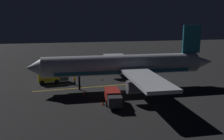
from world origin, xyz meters
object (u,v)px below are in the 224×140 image
object	(u,v)px
ground_crew_worker	(75,80)
traffic_cone_near_left	(84,94)
airliner	(126,66)
traffic_cone_under_wing	(103,103)
traffic_cone_near_right	(102,79)
catering_truck	(113,97)
baggage_truck	(52,77)

from	to	relation	value
ground_crew_worker	traffic_cone_near_left	size ratio (longest dim) A/B	3.16
airliner	traffic_cone_under_wing	world-z (taller)	airliner
traffic_cone_near_right	airliner	bearing A→B (deg)	-151.52
airliner	traffic_cone_near_left	xyz separation A→B (m)	(-3.22, 8.22, -3.99)
airliner	ground_crew_worker	size ratio (longest dim) A/B	20.66
catering_truck	ground_crew_worker	bearing A→B (deg)	20.96
catering_truck	traffic_cone_under_wing	bearing A→B (deg)	84.25
traffic_cone_near_right	traffic_cone_under_wing	distance (m)	15.41
ground_crew_worker	traffic_cone_under_wing	bearing A→B (deg)	-164.83
catering_truck	traffic_cone_near_left	bearing A→B (deg)	33.64
traffic_cone_near_right	traffic_cone_under_wing	world-z (taller)	same
airliner	catering_truck	bearing A→B (deg)	154.04
baggage_truck	catering_truck	distance (m)	18.03
catering_truck	traffic_cone_near_right	bearing A→B (deg)	-3.44
traffic_cone_near_left	traffic_cone_under_wing	xyz separation A→B (m)	(-5.62, -2.35, 0.00)
traffic_cone_near_left	traffic_cone_near_right	distance (m)	10.71
airliner	traffic_cone_under_wing	bearing A→B (deg)	146.45
airliner	traffic_cone_near_right	xyz separation A→B (m)	(6.37, 3.46, -3.99)
traffic_cone_near_left	ground_crew_worker	bearing A→B (deg)	8.83
ground_crew_worker	traffic_cone_under_wing	world-z (taller)	ground_crew_worker
traffic_cone_near_right	baggage_truck	bearing A→B (deg)	89.71
traffic_cone_near_left	traffic_cone_under_wing	distance (m)	6.10
baggage_truck	ground_crew_worker	world-z (taller)	baggage_truck
baggage_truck	traffic_cone_near_right	xyz separation A→B (m)	(-0.05, -10.26, -0.93)
airliner	traffic_cone_near_left	size ratio (longest dim) A/B	65.37
traffic_cone_near_left	traffic_cone_near_right	xyz separation A→B (m)	(9.60, -4.77, 0.00)
traffic_cone_under_wing	airliner	bearing A→B (deg)	-33.55
traffic_cone_under_wing	traffic_cone_near_left	bearing A→B (deg)	22.71
baggage_truck	traffic_cone_near_left	bearing A→B (deg)	-150.33
airliner	baggage_truck	world-z (taller)	airliner
ground_crew_worker	traffic_cone_near_right	size ratio (longest dim) A/B	3.16
airliner	traffic_cone_near_right	distance (m)	8.28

